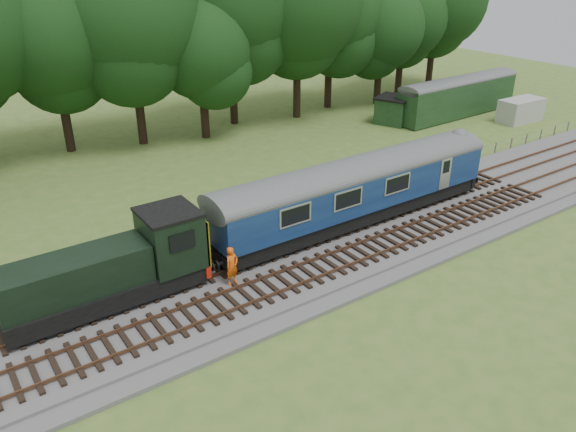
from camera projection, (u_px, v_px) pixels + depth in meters
ground at (300, 262)px, 29.00m from camera, size 120.00×120.00×0.00m
ballast at (300, 259)px, 28.93m from camera, size 70.00×7.00×0.35m
track_north at (285, 244)px, 29.86m from camera, size 67.20×2.40×0.21m
track_south at (319, 268)px, 27.64m from camera, size 67.20×2.40×0.21m
fence at (254, 229)px, 32.32m from camera, size 64.00×0.12×1.00m
tree_line at (140, 148)px, 45.23m from camera, size 70.00×8.00×18.00m
dmu_railcar at (356, 186)px, 31.42m from camera, size 18.05×2.86×3.88m
shunter_loco at (115, 269)px, 24.52m from camera, size 8.91×2.60×3.38m
worker at (232, 266)px, 26.07m from camera, size 0.80×0.63×1.93m
parked_coach at (459, 94)px, 52.83m from camera, size 14.26×2.87×3.63m
shed at (394, 110)px, 50.94m from camera, size 3.90×3.90×2.44m
caravan at (521, 110)px, 51.51m from camera, size 4.35×2.23×2.09m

